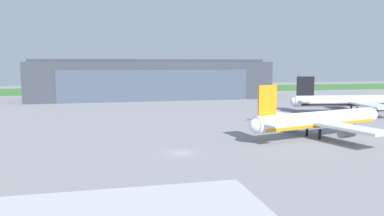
# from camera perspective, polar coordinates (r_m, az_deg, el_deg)

# --- Properties ---
(ground_plane) EXTENTS (440.00, 440.00, 0.00)m
(ground_plane) POSITION_cam_1_polar(r_m,az_deg,el_deg) (68.04, -1.48, -6.79)
(ground_plane) COLOR gray
(grass_field_strip) EXTENTS (440.00, 56.00, 0.08)m
(grass_field_strip) POSITION_cam_1_polar(r_m,az_deg,el_deg) (228.29, -9.75, 2.70)
(grass_field_strip) COLOR #3A7233
(grass_field_strip) RESTS_ON ground_plane
(maintenance_hangar) EXTENTS (104.79, 29.29, 17.69)m
(maintenance_hangar) POSITION_cam_1_polar(r_m,az_deg,el_deg) (172.67, -6.07, 4.24)
(maintenance_hangar) COLOR #383D47
(maintenance_hangar) RESTS_ON ground_plane
(airliner_near_right) EXTENTS (35.48, 32.93, 11.68)m
(airliner_near_right) POSITION_cam_1_polar(r_m,az_deg,el_deg) (86.04, 18.50, -1.75)
(airliner_near_right) COLOR silver
(airliner_near_right) RESTS_ON ground_plane
(airliner_far_right) EXTENTS (46.66, 36.50, 11.69)m
(airliner_far_right) POSITION_cam_1_polar(r_m,az_deg,el_deg) (135.49, 23.90, 0.96)
(airliner_far_right) COLOR silver
(airliner_far_right) RESTS_ON ground_plane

